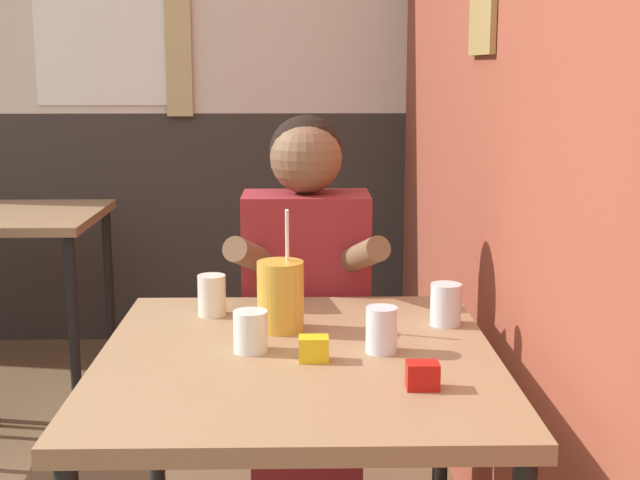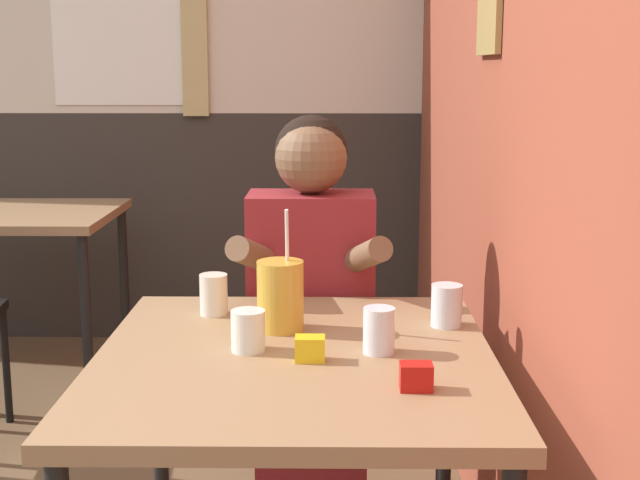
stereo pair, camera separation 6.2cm
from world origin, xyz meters
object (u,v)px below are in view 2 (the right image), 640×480
at_px(background_table, 18,231).
at_px(person_seated, 311,325).
at_px(main_table, 295,385).
at_px(cocktail_pitcher, 280,295).

distance_m(background_table, person_seated, 1.75).
bearing_deg(background_table, main_table, -56.50).
xyz_separation_m(background_table, cocktail_pitcher, (1.18, -1.67, 0.16)).
height_order(main_table, cocktail_pitcher, cocktail_pitcher).
height_order(person_seated, cocktail_pitcher, person_seated).
height_order(main_table, background_table, same).
xyz_separation_m(main_table, cocktail_pitcher, (-0.04, 0.17, 0.15)).
xyz_separation_m(person_seated, cocktail_pitcher, (-0.06, -0.43, 0.19)).
relative_size(main_table, background_table, 1.17).
bearing_deg(background_table, person_seated, -45.05).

